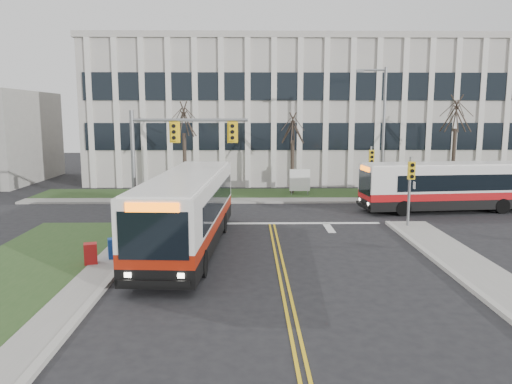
% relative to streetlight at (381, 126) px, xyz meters
% --- Properties ---
extents(ground, '(120.00, 120.00, 0.00)m').
position_rel_streetlight_xyz_m(ground, '(-8.03, -16.20, -5.19)').
color(ground, black).
rests_on(ground, ground).
extents(sidewalk_west, '(1.20, 26.00, 0.14)m').
position_rel_streetlight_xyz_m(sidewalk_west, '(-15.03, -21.20, -5.12)').
color(sidewalk_west, '#9E9B93').
rests_on(sidewalk_west, ground).
extents(sidewalk_cross, '(44.00, 1.60, 0.14)m').
position_rel_streetlight_xyz_m(sidewalk_cross, '(-3.03, -1.00, -5.12)').
color(sidewalk_cross, '#9E9B93').
rests_on(sidewalk_cross, ground).
extents(building_lawn, '(44.00, 5.00, 0.12)m').
position_rel_streetlight_xyz_m(building_lawn, '(-3.03, 1.80, -5.13)').
color(building_lawn, '#29451D').
rests_on(building_lawn, ground).
extents(office_building, '(40.00, 16.00, 12.00)m').
position_rel_streetlight_xyz_m(office_building, '(-3.03, 13.80, 0.81)').
color(office_building, '#BCB7AE').
rests_on(office_building, ground).
extents(mast_arm_signal, '(6.11, 0.38, 6.20)m').
position_rel_streetlight_xyz_m(mast_arm_signal, '(-13.65, -9.04, -0.94)').
color(mast_arm_signal, slate).
rests_on(mast_arm_signal, ground).
extents(signal_pole_near, '(0.34, 0.39, 3.80)m').
position_rel_streetlight_xyz_m(signal_pole_near, '(-0.83, -9.30, -2.69)').
color(signal_pole_near, slate).
rests_on(signal_pole_near, ground).
extents(signal_pole_far, '(0.34, 0.39, 3.80)m').
position_rel_streetlight_xyz_m(signal_pole_far, '(-0.83, -0.80, -2.69)').
color(signal_pole_far, slate).
rests_on(signal_pole_far, ground).
extents(streetlight, '(2.15, 0.25, 9.20)m').
position_rel_streetlight_xyz_m(streetlight, '(0.00, 0.00, 0.00)').
color(streetlight, slate).
rests_on(streetlight, ground).
extents(directory_sign, '(1.50, 0.12, 2.00)m').
position_rel_streetlight_xyz_m(directory_sign, '(-5.53, 1.30, -4.02)').
color(directory_sign, slate).
rests_on(directory_sign, ground).
extents(tree_left, '(1.80, 1.80, 7.70)m').
position_rel_streetlight_xyz_m(tree_left, '(-14.03, 1.80, 0.32)').
color(tree_left, '#42352B').
rests_on(tree_left, ground).
extents(tree_mid, '(1.80, 1.80, 6.82)m').
position_rel_streetlight_xyz_m(tree_mid, '(-6.03, 2.00, -0.31)').
color(tree_mid, '#42352B').
rests_on(tree_mid, ground).
extents(tree_right, '(1.80, 1.80, 8.25)m').
position_rel_streetlight_xyz_m(tree_right, '(5.97, 1.80, 0.71)').
color(tree_right, '#42352B').
rests_on(tree_right, ground).
extents(bus_main, '(3.42, 12.52, 3.30)m').
position_rel_streetlight_xyz_m(bus_main, '(-12.02, -13.16, -3.54)').
color(bus_main, silver).
rests_on(bus_main, ground).
extents(bus_cross, '(11.29, 3.53, 2.96)m').
position_rel_streetlight_xyz_m(bus_cross, '(3.28, -4.59, -3.71)').
color(bus_cross, silver).
rests_on(bus_cross, ground).
extents(newspaper_box_blue, '(0.62, 0.59, 0.95)m').
position_rel_streetlight_xyz_m(newspaper_box_blue, '(-14.84, -15.05, -4.72)').
color(newspaper_box_blue, navy).
rests_on(newspaper_box_blue, ground).
extents(newspaper_box_red, '(0.61, 0.58, 0.95)m').
position_rel_streetlight_xyz_m(newspaper_box_red, '(-15.57, -15.82, -4.72)').
color(newspaper_box_red, '#AC1616').
rests_on(newspaper_box_red, ground).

